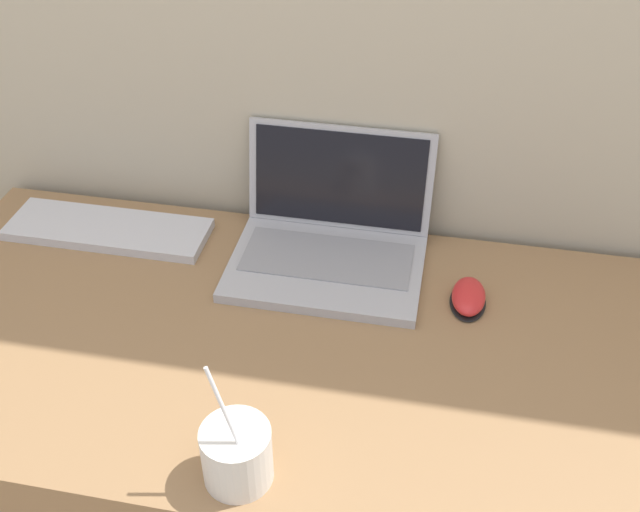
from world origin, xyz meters
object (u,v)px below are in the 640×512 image
Objects in this scene: laptop at (330,238)px; external_keyboard at (108,229)px; computer_mouse at (468,297)px; drink_cup at (239,454)px.

laptop is 0.47m from external_keyboard.
drink_cup is at bearing -124.62° from computer_mouse.
computer_mouse is (0.31, 0.45, -0.04)m from drink_cup.
computer_mouse is (0.28, -0.09, -0.03)m from laptop.
laptop reaches higher than external_keyboard.
laptop is 0.89× the size of external_keyboard.
computer_mouse is at bearing -17.86° from laptop.
laptop is 3.34× the size of computer_mouse.
drink_cup is 0.69m from external_keyboard.
drink_cup is (-0.03, -0.54, 0.00)m from laptop.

